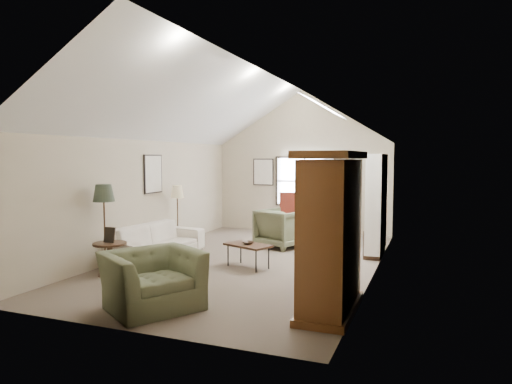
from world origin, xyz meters
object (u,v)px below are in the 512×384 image
(armoire, at_px, (331,233))
(coffee_table, at_px, (248,256))
(armchair_near, at_px, (152,280))
(side_chair, at_px, (289,216))
(side_table, at_px, (110,259))
(sofa, at_px, (156,241))
(armchair_far, at_px, (282,228))

(armoire, relative_size, coffee_table, 2.47)
(armchair_near, xyz_separation_m, side_chair, (0.21, 5.84, 0.20))
(armoire, xyz_separation_m, side_chair, (-2.16, 5.08, -0.49))
(coffee_table, bearing_deg, side_table, -145.42)
(coffee_table, height_order, side_table, side_table)
(coffee_table, relative_size, side_table, 1.49)
(armoire, bearing_deg, sofa, 153.59)
(coffee_table, relative_size, side_chair, 0.74)
(armchair_far, distance_m, side_chair, 1.02)
(sofa, bearing_deg, side_table, -170.34)
(armchair_near, bearing_deg, sofa, 65.10)
(armoire, bearing_deg, side_chair, 113.01)
(armchair_near, height_order, coffee_table, armchair_near)
(sofa, distance_m, side_chair, 3.63)
(sofa, relative_size, armchair_far, 2.39)
(armoire, distance_m, armchair_near, 2.58)
(armchair_near, xyz_separation_m, coffee_table, (0.36, 2.70, -0.18))
(armchair_far, distance_m, coffee_table, 2.16)
(side_table, bearing_deg, sofa, 93.58)
(sofa, xyz_separation_m, side_chair, (2.05, 2.99, 0.26))
(sofa, distance_m, armchair_near, 3.40)
(armchair_far, relative_size, side_chair, 0.82)
(sofa, height_order, armchair_near, armchair_near)
(coffee_table, bearing_deg, armchair_near, -97.49)
(armchair_near, distance_m, side_chair, 5.85)
(sofa, height_order, armchair_far, armchair_far)
(armoire, relative_size, armchair_near, 1.76)
(armoire, height_order, side_chair, armoire)
(armchair_near, height_order, side_table, armchair_near)
(sofa, relative_size, coffee_table, 2.67)
(armoire, distance_m, side_chair, 5.54)
(coffee_table, bearing_deg, side_chair, 92.66)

